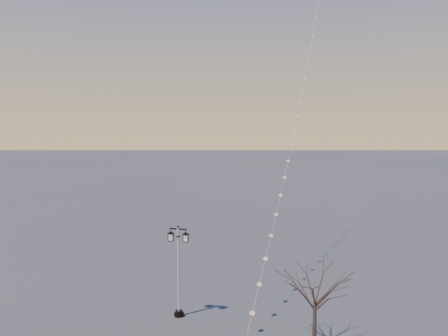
{
  "coord_description": "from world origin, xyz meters",
  "views": [
    {
      "loc": [
        0.61,
        -23.38,
        11.65
      ],
      "look_at": [
        0.66,
        5.89,
        8.51
      ],
      "focal_mm": 36.24,
      "sensor_mm": 36.0,
      "label": 1
    }
  ],
  "objects": [
    {
      "name": "ground",
      "position": [
        0.0,
        0.0,
        0.0
      ],
      "size": [
        300.0,
        300.0,
        0.0
      ],
      "primitive_type": "plane",
      "color": "#444545",
      "rests_on": "ground"
    },
    {
      "name": "street_lamp",
      "position": [
        -2.03,
        2.46,
        3.04
      ],
      "size": [
        1.37,
        0.69,
        5.5
      ],
      "rotation": [
        0.0,
        0.0,
        -0.23
      ],
      "color": "black",
      "rests_on": "ground"
    },
    {
      "name": "bare_tree",
      "position": [
        5.33,
        -1.03,
        2.95
      ],
      "size": [
        2.56,
        2.56,
        4.25
      ],
      "rotation": [
        0.0,
        0.0,
        0.33
      ],
      "color": "#3C2C24",
      "rests_on": "ground"
    },
    {
      "name": "kite_train",
      "position": [
        8.38,
        21.42,
        16.46
      ],
      "size": [
        14.01,
        46.45,
        33.13
      ],
      "rotation": [
        0.0,
        0.0,
        0.2
      ],
      "color": "black",
      "rests_on": "ground"
    }
  ]
}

